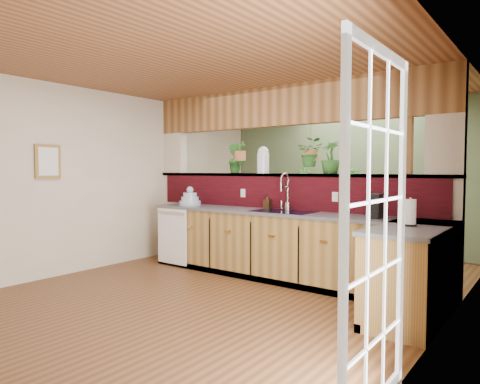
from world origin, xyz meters
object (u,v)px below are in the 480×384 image
Objects in this scene: dish_stack at (190,200)px; paper_towel at (410,213)px; glass_jar at (263,160)px; coffee_maker at (376,207)px; faucet at (286,190)px; shelving_console at (323,222)px; soap_dispenser at (268,202)px.

paper_towel is at bearing -7.57° from dish_stack.
coffee_maker is at bearing -12.57° from glass_jar.
faucet is at bearing 173.28° from coffee_maker.
paper_towel is 2.50m from glass_jar.
coffee_maker is 0.71× the size of glass_jar.
faucet is 0.31× the size of shelving_console.
coffee_maker is at bearing -7.85° from faucet.
coffee_maker is at bearing 0.29° from dish_stack.
dish_stack is 1.28m from glass_jar.
faucet reaches higher than shelving_console.
soap_dispenser is 2.17m from paper_towel.
shelving_console is at bearing 65.03° from dish_stack.
shelving_console is at bearing 128.65° from coffee_maker.
coffee_maker is at bearing -44.43° from shelving_console.
paper_towel is (3.34, -0.44, 0.04)m from dish_stack.
coffee_maker is (1.57, -0.19, 0.02)m from soap_dispenser.
faucet is 1.30m from coffee_maker.
glass_jar is 0.24× the size of shelving_console.
soap_dispenser is at bearing 174.31° from coffee_maker.
shelving_console is (-2.26, 2.76, -0.52)m from paper_towel.
faucet is 2.47× the size of soap_dispenser.
glass_jar reaches higher than paper_towel.
paper_towel is (1.77, -0.63, -0.15)m from faucet.
shelving_console is (0.02, 1.90, -1.08)m from glass_jar.
dish_stack is at bearing -158.57° from glass_jar.
glass_jar is at bearing 135.76° from soap_dispenser.
soap_dispenser reaches higher than shelving_console.
glass_jar reaches higher than coffee_maker.
dish_stack reaches higher than paper_towel.
dish_stack reaches higher than coffee_maker.
dish_stack is 1.61× the size of soap_dispenser.
paper_towel reaches higher than soap_dispenser.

